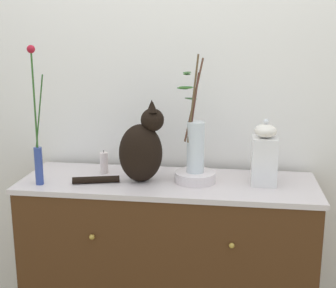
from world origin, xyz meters
name	(u,v)px	position (x,y,z in m)	size (l,w,h in m)	color
wall_back	(176,92)	(0.00, 0.31, 1.30)	(4.40, 0.08, 2.60)	white
sideboard	(168,268)	(0.00, 0.00, 0.46)	(1.41, 0.49, 0.91)	#492A14
cat_sitting	(141,149)	(-0.12, -0.03, 1.07)	(0.43, 0.20, 0.39)	black
vase_slim_green	(37,143)	(-0.58, -0.14, 1.11)	(0.07, 0.04, 0.64)	#30438D
bowl_porcelain	(195,177)	(0.13, 0.00, 0.94)	(0.19, 0.19, 0.05)	silver
vase_glass_clear	(195,142)	(0.13, 0.00, 1.11)	(0.15, 0.17, 0.55)	silver
jar_lidded_porcelain	(265,155)	(0.45, 0.01, 1.05)	(0.11, 0.11, 0.31)	white
candle_pillar	(104,163)	(-0.33, 0.08, 0.97)	(0.04, 0.04, 0.12)	silver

